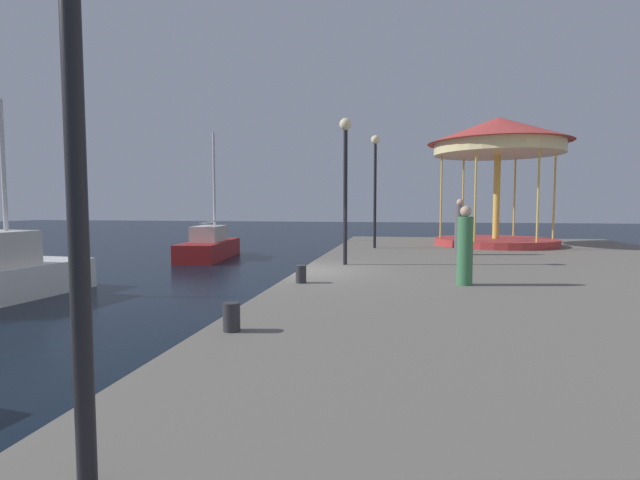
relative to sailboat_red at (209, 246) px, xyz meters
name	(u,v)px	position (x,y,z in m)	size (l,w,h in m)	color
ground_plane	(299,299)	(6.39, -8.92, -0.61)	(120.00, 120.00, 0.00)	black
quay_dock	(554,292)	(12.85, -8.92, -0.21)	(12.91, 28.26, 0.80)	slate
sailboat_red	(209,246)	(0.00, 0.00, 0.00)	(2.28, 5.40, 6.09)	maroon
carousel	(498,150)	(13.13, 0.44, 4.34)	(6.00, 6.00, 5.53)	#B23333
lamp_post_near_edge	(70,13)	(7.27, -18.81, 3.05)	(0.36, 0.36, 4.16)	black
lamp_post_mid_promenade	(345,165)	(7.48, -7.50, 3.11)	(0.36, 0.36, 4.27)	black
lamp_post_far_end	(375,172)	(7.99, -1.85, 3.29)	(0.36, 0.36, 4.57)	black
bollard_center	(301,274)	(6.90, -10.97, 0.39)	(0.24, 0.24, 0.40)	#2D2D33
bollard_north	(231,317)	(6.84, -15.16, 0.39)	(0.24, 0.24, 0.40)	#2D2D33
person_far_corner	(465,248)	(10.50, -10.61, 1.00)	(0.34, 0.34, 1.74)	#387247
person_by_the_water	(460,228)	(11.11, -4.00, 1.12)	(0.34, 0.34, 1.97)	#514C56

